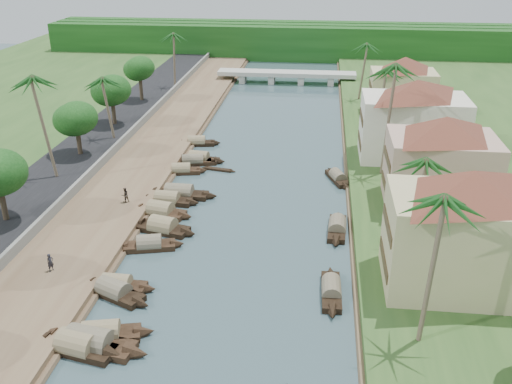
# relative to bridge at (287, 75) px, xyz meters

# --- Properties ---
(ground) EXTENTS (220.00, 220.00, 0.00)m
(ground) POSITION_rel_bridge_xyz_m (-0.00, -72.00, -1.72)
(ground) COLOR #374E53
(ground) RESTS_ON ground
(left_bank) EXTENTS (10.00, 180.00, 0.80)m
(left_bank) POSITION_rel_bridge_xyz_m (-16.00, -52.00, -1.32)
(left_bank) COLOR brown
(left_bank) RESTS_ON ground
(right_bank) EXTENTS (16.00, 180.00, 1.20)m
(right_bank) POSITION_rel_bridge_xyz_m (19.00, -52.00, -1.12)
(right_bank) COLOR #294B1E
(right_bank) RESTS_ON ground
(road) EXTENTS (8.00, 180.00, 1.40)m
(road) POSITION_rel_bridge_xyz_m (-24.50, -52.00, -1.02)
(road) COLOR black
(road) RESTS_ON ground
(retaining_wall) EXTENTS (0.40, 180.00, 1.10)m
(retaining_wall) POSITION_rel_bridge_xyz_m (-20.20, -52.00, -0.37)
(retaining_wall) COLOR slate
(retaining_wall) RESTS_ON left_bank
(treeline) EXTENTS (120.00, 14.00, 8.00)m
(treeline) POSITION_rel_bridge_xyz_m (-0.00, 28.00, 2.28)
(treeline) COLOR #113D10
(treeline) RESTS_ON ground
(bridge) EXTENTS (28.00, 4.00, 2.40)m
(bridge) POSITION_rel_bridge_xyz_m (0.00, 0.00, 0.00)
(bridge) COLOR #ACACA1
(bridge) RESTS_ON ground
(building_near) EXTENTS (14.85, 14.85, 10.20)m
(building_near) POSITION_rel_bridge_xyz_m (18.99, -74.00, 4.66)
(building_near) COLOR tan
(building_near) RESTS_ON right_bank
(building_mid) EXTENTS (14.11, 14.11, 9.70)m
(building_mid) POSITION_rel_bridge_xyz_m (19.99, -58.00, 4.41)
(building_mid) COLOR tan
(building_mid) RESTS_ON right_bank
(building_far) EXTENTS (15.59, 15.59, 10.20)m
(building_far) POSITION_rel_bridge_xyz_m (18.99, -44.00, 4.66)
(building_far) COLOR #EDE5CE
(building_far) RESTS_ON right_bank
(building_distant) EXTENTS (12.62, 12.62, 9.20)m
(building_distant) POSITION_rel_bridge_xyz_m (19.99, -24.00, 4.16)
(building_distant) COLOR tan
(building_distant) RESTS_ON right_bank
(sampan_0) EXTENTS (9.75, 3.39, 2.48)m
(sampan_0) POSITION_rel_bridge_xyz_m (-8.84, -83.77, -1.30)
(sampan_0) COLOR black
(sampan_0) RESTS_ON ground
(sampan_1) EXTENTS (8.32, 3.48, 2.39)m
(sampan_1) POSITION_rel_bridge_xyz_m (-9.59, -84.23, -1.30)
(sampan_1) COLOR black
(sampan_1) RESTS_ON ground
(sampan_2) EXTENTS (8.27, 3.47, 2.15)m
(sampan_2) POSITION_rel_bridge_xyz_m (-8.37, -82.70, -1.31)
(sampan_2) COLOR black
(sampan_2) RESTS_ON ground
(sampan_3) EXTENTS (7.88, 4.84, 2.15)m
(sampan_3) POSITION_rel_bridge_xyz_m (-9.36, -77.16, -1.31)
(sampan_3) COLOR black
(sampan_3) RESTS_ON ground
(sampan_4) EXTENTS (7.12, 1.87, 2.04)m
(sampan_4) POSITION_rel_bridge_xyz_m (-9.42, -76.25, -1.31)
(sampan_4) COLOR black
(sampan_4) RESTS_ON ground
(sampan_5) EXTENTS (7.85, 3.67, 2.41)m
(sampan_5) POSITION_rel_bridge_xyz_m (-8.27, -65.53, -1.30)
(sampan_5) COLOR black
(sampan_5) RESTS_ON ground
(sampan_6) EXTENTS (7.05, 3.19, 2.08)m
(sampan_6) POSITION_rel_bridge_xyz_m (-8.62, -69.17, -1.31)
(sampan_6) COLOR black
(sampan_6) RESTS_ON ground
(sampan_7) EXTENTS (7.84, 2.12, 2.08)m
(sampan_7) POSITION_rel_bridge_xyz_m (-9.55, -58.92, -1.31)
(sampan_7) COLOR black
(sampan_7) RESTS_ON ground
(sampan_8) EXTENTS (7.86, 3.35, 2.35)m
(sampan_8) POSITION_rel_bridge_xyz_m (-9.50, -61.96, -1.30)
(sampan_8) COLOR black
(sampan_8) RESTS_ON ground
(sampan_9) EXTENTS (9.29, 2.19, 2.32)m
(sampan_9) POSITION_rel_bridge_xyz_m (-8.61, -57.04, -1.30)
(sampan_9) COLOR black
(sampan_9) RESTS_ON ground
(sampan_10) EXTENTS (6.96, 2.62, 1.92)m
(sampan_10) POSITION_rel_bridge_xyz_m (-10.06, -50.05, -1.32)
(sampan_10) COLOR black
(sampan_10) RESTS_ON ground
(sampan_11) EXTENTS (7.63, 2.54, 2.16)m
(sampan_11) POSITION_rel_bridge_xyz_m (-8.66, -45.79, -1.31)
(sampan_11) COLOR black
(sampan_11) RESTS_ON ground
(sampan_12) EXTENTS (8.26, 3.13, 1.97)m
(sampan_12) POSITION_rel_bridge_xyz_m (-9.28, -46.81, -1.31)
(sampan_12) COLOR black
(sampan_12) RESTS_ON ground
(sampan_13) EXTENTS (7.26, 2.42, 1.99)m
(sampan_13) POSITION_rel_bridge_xyz_m (-10.33, -39.30, -1.31)
(sampan_13) COLOR black
(sampan_13) RESTS_ON ground
(sampan_14) EXTENTS (1.76, 7.86, 1.94)m
(sampan_14) POSITION_rel_bridge_xyz_m (8.78, -74.92, -1.32)
(sampan_14) COLOR black
(sampan_14) RESTS_ON ground
(sampan_15) EXTENTS (2.04, 7.80, 2.09)m
(sampan_15) POSITION_rel_bridge_xyz_m (9.43, -63.49, -1.31)
(sampan_15) COLOR black
(sampan_15) RESTS_ON ground
(sampan_16) EXTENTS (3.70, 7.15, 1.80)m
(sampan_16) POSITION_rel_bridge_xyz_m (9.68, -50.17, -1.32)
(sampan_16) COLOR black
(sampan_16) RESTS_ON ground
(canoe_1) EXTENTS (4.80, 2.61, 0.79)m
(canoe_1) POSITION_rel_bridge_xyz_m (-10.44, -69.72, -1.62)
(canoe_1) COLOR black
(canoe_1) RESTS_ON ground
(canoe_2) EXTENTS (4.87, 1.63, 0.70)m
(canoe_2) POSITION_rel_bridge_xyz_m (-5.53, -48.53, -1.62)
(canoe_2) COLOR black
(canoe_2) RESTS_ON ground
(palm_0) EXTENTS (3.20, 3.20, 12.77)m
(palm_0) POSITION_rel_bridge_xyz_m (15.00, -81.64, 10.41)
(palm_0) COLOR brown
(palm_0) RESTS_ON ground
(palm_1) EXTENTS (3.20, 3.20, 9.95)m
(palm_1) POSITION_rel_bridge_xyz_m (16.00, -67.53, 7.70)
(palm_1) COLOR brown
(palm_1) RESTS_ON ground
(palm_2) EXTENTS (3.20, 3.20, 14.66)m
(palm_2) POSITION_rel_bridge_xyz_m (15.00, -50.02, 12.22)
(palm_2) COLOR brown
(palm_2) RESTS_ON ground
(palm_3) EXTENTS (3.20, 3.20, 10.38)m
(palm_3) POSITION_rel_bridge_xyz_m (16.00, -32.51, 8.11)
(palm_3) COLOR brown
(palm_3) RESTS_ON ground
(palm_5) EXTENTS (3.20, 3.20, 13.40)m
(palm_5) POSITION_rel_bridge_xyz_m (-24.00, -56.04, 11.23)
(palm_5) COLOR brown
(palm_5) RESTS_ON ground
(palm_6) EXTENTS (3.20, 3.20, 9.97)m
(palm_6) POSITION_rel_bridge_xyz_m (-22.00, -41.46, 7.92)
(palm_6) COLOR brown
(palm_6) RESTS_ON ground
(palm_7) EXTENTS (3.20, 3.20, 11.08)m
(palm_7) POSITION_rel_bridge_xyz_m (14.00, -15.33, 8.79)
(palm_7) COLOR brown
(palm_7) RESTS_ON ground
(palm_8) EXTENTS (3.20, 3.20, 11.30)m
(palm_8) POSITION_rel_bridge_xyz_m (-20.50, -10.90, 9.19)
(palm_8) COLOR brown
(palm_8) RESTS_ON ground
(tree_3) EXTENTS (5.18, 5.18, 6.91)m
(tree_3) POSITION_rel_bridge_xyz_m (-24.00, -48.24, 4.39)
(tree_3) COLOR #49372A
(tree_3) RESTS_ON ground
(tree_4) EXTENTS (5.38, 5.38, 7.33)m
(tree_4) POSITION_rel_bridge_xyz_m (-24.00, -34.91, 4.72)
(tree_4) COLOR #49372A
(tree_4) RESTS_ON ground
(tree_5) EXTENTS (4.76, 4.76, 7.41)m
(tree_5) POSITION_rel_bridge_xyz_m (-24.00, -20.92, 5.03)
(tree_5) COLOR #49372A
(tree_5) RESTS_ON ground
(tree_6) EXTENTS (4.19, 4.19, 6.84)m
(tree_6) POSITION_rel_bridge_xyz_m (24.00, -41.91, 4.49)
(tree_6) COLOR #49372A
(tree_6) RESTS_ON ground
(person_near) EXTENTS (0.66, 0.72, 1.66)m
(person_near) POSITION_rel_bridge_xyz_m (-15.63, -75.23, -0.09)
(person_near) COLOR #25242B
(person_near) RESTS_ON left_bank
(person_far) EXTENTS (1.04, 1.04, 1.70)m
(person_far) POSITION_rel_bridge_xyz_m (-13.73, -60.80, -0.07)
(person_far) COLOR #392F27
(person_far) RESTS_ON left_bank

